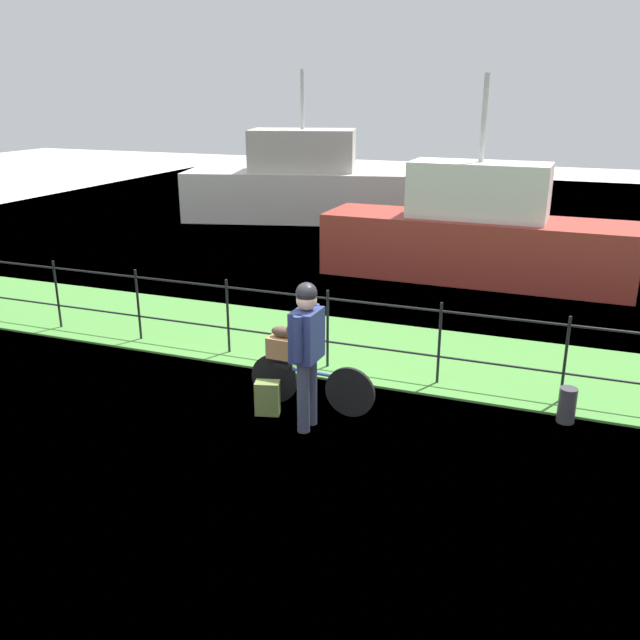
% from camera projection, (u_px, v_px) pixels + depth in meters
% --- Properties ---
extents(ground_plane, '(60.00, 60.00, 0.00)m').
position_uv_depth(ground_plane, '(257.00, 441.00, 7.29)').
color(ground_plane, beige).
extents(grass_strip, '(27.00, 2.40, 0.03)m').
position_uv_depth(grass_strip, '(347.00, 347.00, 9.93)').
color(grass_strip, '#478438').
rests_on(grass_strip, ground).
extents(harbor_water, '(30.00, 30.00, 0.00)m').
position_uv_depth(harbor_water, '(438.00, 253.00, 15.73)').
color(harbor_water, slate).
rests_on(harbor_water, ground).
extents(iron_fence, '(18.04, 0.04, 1.10)m').
position_uv_depth(iron_fence, '(328.00, 324.00, 9.01)').
color(iron_fence, black).
rests_on(iron_fence, ground).
extents(bicycle_main, '(1.57, 0.17, 0.60)m').
position_uv_depth(bicycle_main, '(310.00, 383.00, 7.95)').
color(bicycle_main, black).
rests_on(bicycle_main, ground).
extents(wooden_crate, '(0.34, 0.26, 0.25)m').
position_uv_depth(wooden_crate, '(283.00, 347.00, 7.95)').
color(wooden_crate, olive).
rests_on(wooden_crate, bicycle_main).
extents(terrier_dog, '(0.32, 0.15, 0.18)m').
position_uv_depth(terrier_dog, '(284.00, 331.00, 7.88)').
color(terrier_dog, '#4C3D2D').
rests_on(terrier_dog, wooden_crate).
extents(cyclist_person, '(0.28, 0.54, 1.68)m').
position_uv_depth(cyclist_person, '(307.00, 343.00, 7.28)').
color(cyclist_person, '#383D51').
rests_on(cyclist_person, ground).
extents(backpack_on_paving, '(0.32, 0.25, 0.40)m').
position_uv_depth(backpack_on_paving, '(268.00, 398.00, 7.86)').
color(backpack_on_paving, olive).
rests_on(backpack_on_paving, ground).
extents(mooring_bollard, '(0.20, 0.20, 0.42)m').
position_uv_depth(mooring_bollard, '(567.00, 405.00, 7.66)').
color(mooring_bollard, '#38383D').
rests_on(mooring_bollard, ground).
extents(moored_boat_near, '(7.06, 3.99, 4.13)m').
position_uv_depth(moored_boat_near, '(303.00, 186.00, 19.64)').
color(moored_boat_near, silver).
rests_on(moored_boat_near, ground).
extents(moored_boat_mid, '(5.98, 1.71, 3.89)m').
position_uv_depth(moored_boat_mid, '(475.00, 236.00, 13.32)').
color(moored_boat_mid, '#9E3328').
rests_on(moored_boat_mid, ground).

